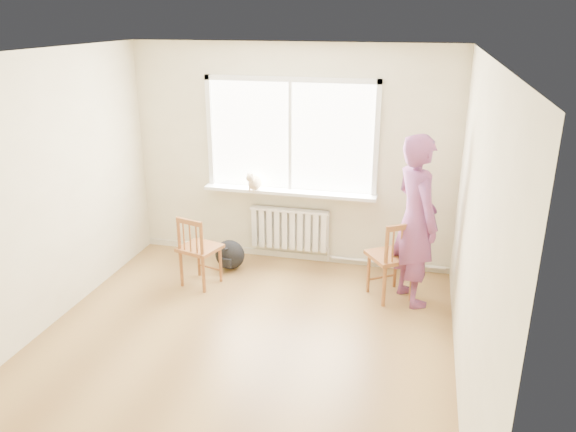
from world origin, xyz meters
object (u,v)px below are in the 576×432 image
Objects in this scene: chair_right at (394,260)px; backpack at (230,255)px; chair_left at (197,251)px; person at (416,221)px; cat at (254,182)px.

chair_right is 2.49× the size of backpack.
chair_left is at bearing -29.06° from chair_right.
person reaches higher than backpack.
chair_right is 0.50× the size of person.
chair_right is at bearing 66.53° from person.
cat is 0.99× the size of backpack.
cat is at bearing 52.63° from backpack.
chair_left is 2.47m from person.
person is 2.35m from backpack.
cat is at bearing -53.93° from chair_right.
cat reaches higher than chair_right.
chair_left is at bearing -111.33° from backpack.
cat is (-1.97, 0.60, 0.12)m from person.
chair_left is at bearing -105.67° from cat.
cat is at bearing 43.36° from person.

